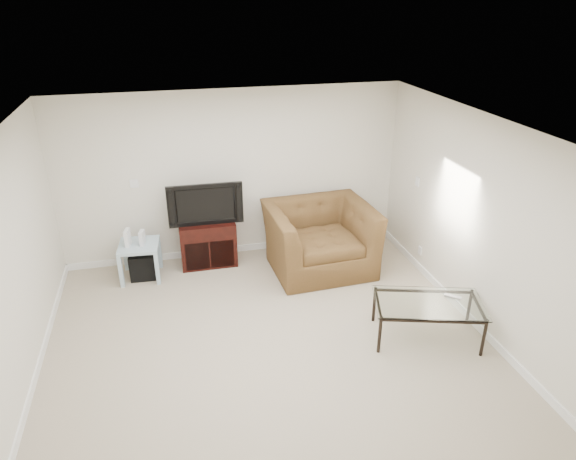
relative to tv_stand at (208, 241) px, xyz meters
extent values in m
plane|color=tan|center=(0.46, -2.28, -0.34)|extent=(5.00, 5.00, 0.00)
plane|color=white|center=(0.46, -2.28, 2.16)|extent=(5.00, 5.00, 0.00)
cube|color=silver|center=(0.46, 0.22, 0.91)|extent=(5.00, 0.02, 2.50)
cube|color=silver|center=(-2.04, -2.28, 0.91)|extent=(0.02, 5.00, 2.50)
cube|color=silver|center=(2.96, -2.28, 0.91)|extent=(0.02, 5.00, 2.50)
cube|color=white|center=(-0.94, 0.21, 0.91)|extent=(0.12, 0.02, 0.12)
cube|color=white|center=(2.95, -0.68, 0.91)|extent=(0.02, 0.09, 0.13)
cube|color=white|center=(2.95, -0.98, -0.04)|extent=(0.02, 0.08, 0.12)
cube|color=black|center=(0.00, -0.04, 0.22)|extent=(0.45, 0.32, 0.06)
imported|color=black|center=(0.00, -0.03, 0.64)|extent=(0.99, 0.22, 0.61)
cube|color=black|center=(-0.93, -0.21, -0.15)|extent=(0.39, 0.39, 0.37)
cube|color=white|center=(-1.10, -0.24, 0.30)|extent=(0.09, 0.18, 0.24)
cube|color=silver|center=(-0.90, -0.26, 0.28)|extent=(0.09, 0.16, 0.20)
imported|color=#52381E|center=(1.56, -0.57, 0.30)|extent=(1.50, 1.01, 1.27)
cube|color=#B2B2B7|center=(2.58, -2.46, 0.16)|extent=(0.18, 0.17, 0.02)
camera|label=1|loc=(-0.50, -6.89, 3.37)|focal=32.00mm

